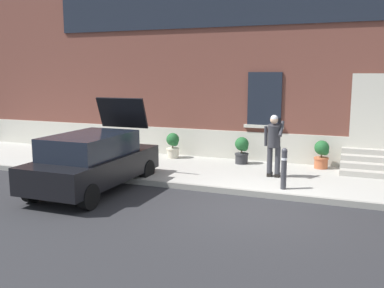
% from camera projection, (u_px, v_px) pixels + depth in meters
% --- Properties ---
extents(ground_plane, '(80.00, 80.00, 0.00)m').
position_uv_depth(ground_plane, '(251.00, 208.00, 9.67)').
color(ground_plane, '#232326').
extents(sidewalk, '(24.00, 3.60, 0.15)m').
position_uv_depth(sidewalk, '(274.00, 177.00, 12.23)').
color(sidewalk, '#99968E').
rests_on(sidewalk, ground).
extents(curb_edge, '(24.00, 0.12, 0.15)m').
position_uv_depth(curb_edge, '(260.00, 194.00, 10.52)').
color(curb_edge, gray).
rests_on(curb_edge, ground).
extents(building_facade, '(24.00, 1.52, 7.50)m').
position_uv_depth(building_facade, '(292.00, 51.00, 13.91)').
color(building_facade, brown).
rests_on(building_facade, ground).
extents(entrance_stoop, '(1.52, 1.28, 0.64)m').
position_uv_depth(entrance_stoop, '(368.00, 164.00, 12.49)').
color(entrance_stoop, '#9E998E').
rests_on(entrance_stoop, sidewalk).
extents(hatchback_car_black, '(1.79, 4.07, 2.34)m').
position_uv_depth(hatchback_car_black, '(94.00, 160.00, 10.99)').
color(hatchback_car_black, black).
rests_on(hatchback_car_black, ground).
extents(bollard_near_person, '(0.15, 0.15, 1.04)m').
position_uv_depth(bollard_near_person, '(284.00, 167.00, 10.62)').
color(bollard_near_person, '#333338').
rests_on(bollard_near_person, sidewalk).
extents(person_on_phone, '(0.51, 0.49, 1.75)m').
position_uv_depth(person_on_phone, '(274.00, 142.00, 11.77)').
color(person_on_phone, '#2D2D33').
rests_on(person_on_phone, sidewalk).
extents(planter_cream, '(0.44, 0.44, 0.86)m').
position_uv_depth(planter_cream, '(173.00, 145.00, 14.56)').
color(planter_cream, beige).
rests_on(planter_cream, sidewalk).
extents(planter_charcoal, '(0.44, 0.44, 0.86)m').
position_uv_depth(planter_charcoal, '(242.00, 150.00, 13.63)').
color(planter_charcoal, '#2D2D30').
rests_on(planter_charcoal, sidewalk).
extents(planter_terracotta, '(0.44, 0.44, 0.86)m').
position_uv_depth(planter_terracotta, '(322.00, 154.00, 12.95)').
color(planter_terracotta, '#B25B38').
rests_on(planter_terracotta, sidewalk).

